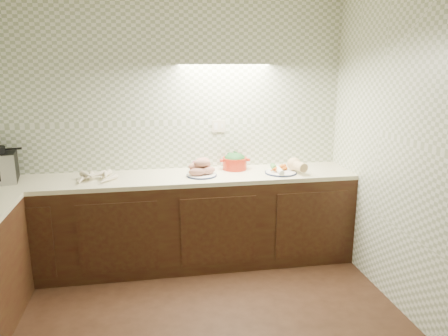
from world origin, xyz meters
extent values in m
cube|color=#949F7E|center=(0.00, 1.78, 1.30)|extent=(3.60, 0.05, 2.60)
cube|color=#949F7E|center=(1.78, 0.00, 1.30)|extent=(0.05, 3.60, 2.60)
cube|color=beige|center=(0.55, 1.79, 1.32)|extent=(0.13, 0.01, 0.12)
cube|color=black|center=(0.00, 1.50, 0.43)|extent=(3.60, 0.60, 0.86)
cube|color=beige|center=(0.00, 1.50, 0.88)|extent=(3.60, 0.60, 0.04)
cone|color=beige|center=(-0.74, 1.48, 0.93)|extent=(0.19, 0.21, 0.05)
cone|color=beige|center=(-0.75, 1.52, 0.93)|extent=(0.07, 0.20, 0.05)
cone|color=beige|center=(-0.75, 1.44, 0.92)|extent=(0.16, 0.24, 0.05)
cone|color=beige|center=(-0.61, 1.40, 0.93)|extent=(0.09, 0.23, 0.06)
cone|color=beige|center=(-0.60, 1.45, 0.92)|extent=(0.17, 0.18, 0.05)
cone|color=beige|center=(-0.64, 1.57, 0.95)|extent=(0.07, 0.21, 0.05)
cone|color=beige|center=(-0.79, 1.59, 0.94)|extent=(0.17, 0.21, 0.05)
cone|color=beige|center=(-0.64, 1.49, 0.95)|extent=(0.16, 0.21, 0.06)
cylinder|color=#141B3B|center=(0.33, 1.45, 0.91)|extent=(0.29, 0.29, 0.01)
cylinder|color=white|center=(0.33, 1.45, 0.91)|extent=(0.27, 0.27, 0.02)
ellipsoid|color=#AD6C5B|center=(0.28, 1.41, 0.95)|extent=(0.18, 0.14, 0.07)
ellipsoid|color=#AD6C5B|center=(0.39, 1.45, 0.95)|extent=(0.18, 0.14, 0.07)
ellipsoid|color=#AD6C5B|center=(0.31, 1.50, 0.95)|extent=(0.18, 0.14, 0.07)
ellipsoid|color=#AD6C5B|center=(0.28, 1.47, 0.99)|extent=(0.18, 0.14, 0.07)
ellipsoid|color=#AD6C5B|center=(0.35, 1.51, 0.99)|extent=(0.18, 0.14, 0.07)
ellipsoid|color=#AD6C5B|center=(0.33, 1.44, 1.03)|extent=(0.18, 0.14, 0.07)
ellipsoid|color=#AD6C5B|center=(0.34, 1.48, 1.04)|extent=(0.18, 0.14, 0.07)
cylinder|color=black|center=(0.31, 1.62, 0.93)|extent=(0.15, 0.15, 0.05)
sphere|color=maroon|center=(0.29, 1.62, 0.97)|extent=(0.08, 0.08, 0.08)
sphere|color=beige|center=(0.34, 1.63, 0.96)|extent=(0.05, 0.05, 0.05)
cylinder|color=red|center=(0.69, 1.65, 0.96)|extent=(0.25, 0.25, 0.12)
cube|color=red|center=(0.55, 1.66, 0.99)|extent=(0.03, 0.05, 0.02)
cube|color=red|center=(0.83, 1.64, 0.99)|extent=(0.03, 0.05, 0.02)
ellipsoid|color=#276228|center=(0.69, 1.65, 1.01)|extent=(0.22, 0.22, 0.12)
cylinder|color=#141B3B|center=(1.10, 1.42, 0.91)|extent=(0.31, 0.31, 0.01)
cylinder|color=white|center=(1.10, 1.42, 0.91)|extent=(0.29, 0.29, 0.02)
cone|color=orange|center=(1.08, 1.44, 0.93)|extent=(0.12, 0.17, 0.04)
cone|color=orange|center=(1.07, 1.44, 0.93)|extent=(0.17, 0.13, 0.04)
cone|color=orange|center=(1.09, 1.43, 0.93)|extent=(0.15, 0.15, 0.04)
cone|color=orange|center=(1.06, 1.42, 0.95)|extent=(0.14, 0.16, 0.04)
cone|color=orange|center=(1.06, 1.44, 0.95)|extent=(0.17, 0.13, 0.04)
cylinder|color=white|center=(1.07, 1.36, 0.94)|extent=(0.07, 0.20, 0.05)
cylinder|color=#377731|center=(1.06, 1.52, 0.94)|extent=(0.06, 0.13, 0.05)
camera|label=1|loc=(-0.15, -2.51, 1.98)|focal=35.00mm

